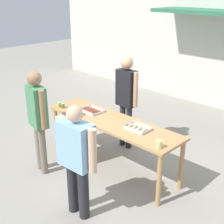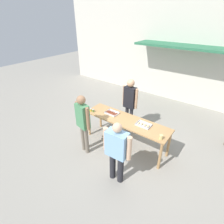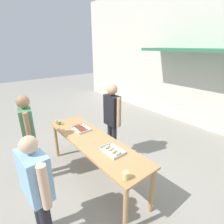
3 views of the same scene
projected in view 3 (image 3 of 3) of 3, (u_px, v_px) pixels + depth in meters
ground_plane at (95, 178)px, 3.56m from camera, size 24.00×24.00×0.00m
building_facade_back at (206, 55)px, 5.08m from camera, size 12.00×1.11×4.50m
serving_table at (94, 145)px, 3.28m from camera, size 2.52×0.69×0.88m
food_tray_sausages at (81, 129)px, 3.65m from camera, size 0.39×0.28×0.04m
food_tray_buns at (113, 151)px, 2.88m from camera, size 0.39×0.26×0.06m
condiment_jar_mustard at (57, 122)px, 3.91m from camera, size 0.06×0.06×0.09m
condiment_jar_ketchup at (59, 123)px, 3.85m from camera, size 0.06×0.06×0.09m
beer_cup at (126, 175)px, 2.29m from camera, size 0.09×0.09×0.11m
person_server_behind_table at (112, 115)px, 3.85m from camera, size 0.54×0.23×1.78m
person_customer_holding_hotdog at (28, 131)px, 3.19m from camera, size 0.54×0.28×1.74m
person_customer_with_cup at (36, 183)px, 2.16m from camera, size 0.68×0.29×1.59m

